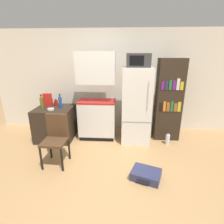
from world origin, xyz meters
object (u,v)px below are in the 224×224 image
(bowl, at_px, (51,109))
(chair, at_px, (56,135))
(bookshelf, at_px, (168,100))
(cereal_box, at_px, (48,100))
(side_table, at_px, (55,123))
(suitcase_large_flat, at_px, (146,175))
(microwave, at_px, (138,60))
(bottle_ketchup_red, at_px, (56,103))
(kitchen_hutch, at_px, (97,100))
(bottle_amber_beer, at_px, (51,101))
(water_bottle_front, at_px, (168,139))
(bottle_olive_oil, at_px, (42,103))
(refrigerator, at_px, (136,105))
(bottle_blue_soda, at_px, (60,102))

(bowl, distance_m, chair, 0.88)
(bookshelf, relative_size, cereal_box, 6.06)
(side_table, bearing_deg, suitcase_large_flat, -33.85)
(microwave, xyz_separation_m, bowl, (-1.84, -0.22, -1.01))
(microwave, xyz_separation_m, suitcase_large_flat, (0.10, -1.35, -1.71))
(bottle_ketchup_red, bearing_deg, chair, -70.64)
(kitchen_hutch, height_order, bottle_ketchup_red, kitchen_hutch)
(bottle_ketchup_red, bearing_deg, suitcase_large_flat, -37.50)
(bottle_amber_beer, bearing_deg, suitcase_large_flat, -36.77)
(side_table, height_order, water_bottle_front, side_table)
(bottle_amber_beer, relative_size, chair, 0.21)
(bookshelf, height_order, bottle_olive_oil, bookshelf)
(bottle_olive_oil, relative_size, bowl, 2.33)
(side_table, distance_m, bowl, 0.43)
(bottle_ketchup_red, distance_m, cereal_box, 0.20)
(side_table, xyz_separation_m, water_bottle_front, (2.55, -0.15, -0.25))
(bottle_ketchup_red, relative_size, bottle_olive_oil, 0.47)
(microwave, height_order, bottle_olive_oil, microwave)
(side_table, distance_m, refrigerator, 1.90)
(refrigerator, distance_m, bookshelf, 0.75)
(refrigerator, relative_size, bowl, 12.25)
(bottle_blue_soda, distance_m, chair, 1.02)
(side_table, relative_size, bottle_blue_soda, 2.58)
(refrigerator, distance_m, chair, 1.79)
(refrigerator, relative_size, bottle_olive_oil, 5.26)
(bottle_ketchup_red, bearing_deg, refrigerator, -4.62)
(refrigerator, bearing_deg, cereal_box, 178.10)
(bottle_olive_oil, xyz_separation_m, water_bottle_front, (2.79, -0.10, -0.76))
(bottle_olive_oil, bearing_deg, refrigerator, 2.77)
(suitcase_large_flat, bearing_deg, bowl, 169.84)
(cereal_box, bearing_deg, kitchen_hutch, 0.69)
(bottle_ketchup_red, relative_size, bottle_blue_soda, 0.46)
(side_table, xyz_separation_m, chair, (0.38, -0.93, 0.16))
(bottle_olive_oil, bearing_deg, bottle_amber_beer, 77.53)
(bottle_ketchup_red, height_order, bottle_olive_oil, bottle_olive_oil)
(bowl, xyz_separation_m, water_bottle_front, (2.54, 0.02, -0.64))
(cereal_box, distance_m, water_bottle_front, 2.84)
(bottle_olive_oil, xyz_separation_m, bottle_blue_soda, (0.40, 0.05, 0.00))
(bookshelf, distance_m, water_bottle_front, 0.86)
(refrigerator, distance_m, bottle_olive_oil, 2.08)
(kitchen_hutch, bearing_deg, water_bottle_front, -9.95)
(kitchen_hutch, xyz_separation_m, bottle_ketchup_red, (-0.98, 0.07, -0.09))
(bottle_amber_beer, bearing_deg, kitchen_hutch, -7.15)
(refrigerator, height_order, microwave, microwave)
(bottle_amber_beer, distance_m, cereal_box, 0.17)
(bookshelf, distance_m, bottle_amber_beer, 2.74)
(bowl, bearing_deg, chair, -63.72)
(chair, relative_size, suitcase_large_flat, 1.68)
(kitchen_hutch, height_order, bowl, kitchen_hutch)
(microwave, distance_m, water_bottle_front, 1.81)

